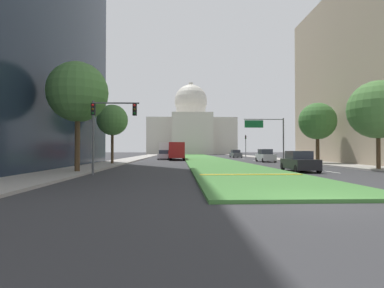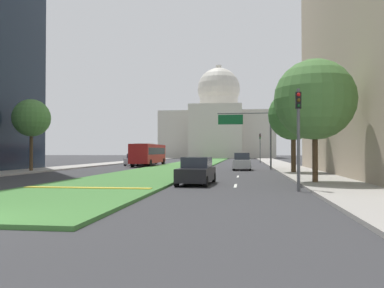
% 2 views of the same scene
% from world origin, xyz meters
% --- Properties ---
extents(ground_plane, '(260.00, 260.00, 0.00)m').
position_xyz_m(ground_plane, '(0.00, 56.88, 0.00)').
color(ground_plane, '#333335').
extents(grass_median, '(7.44, 102.38, 0.14)m').
position_xyz_m(grass_median, '(0.00, 51.19, 0.07)').
color(grass_median, '#427A38').
rests_on(grass_median, ground_plane).
extents(median_curb_nose, '(6.70, 0.50, 0.04)m').
position_xyz_m(median_curb_nose, '(0.00, 9.86, 0.16)').
color(median_curb_nose, gold).
rests_on(median_curb_nose, grass_median).
extents(lane_dashes_right, '(0.16, 51.72, 0.01)m').
position_xyz_m(lane_dashes_right, '(7.46, 39.03, 0.00)').
color(lane_dashes_right, silver).
rests_on(lane_dashes_right, ground_plane).
extents(sidewalk_left, '(4.00, 102.38, 0.15)m').
position_xyz_m(sidewalk_left, '(-13.19, 45.50, 0.07)').
color(sidewalk_left, '#9E9991').
rests_on(sidewalk_left, ground_plane).
extents(sidewalk_right, '(4.00, 102.38, 0.15)m').
position_xyz_m(sidewalk_right, '(13.19, 45.50, 0.07)').
color(sidewalk_right, '#9E9991').
rests_on(sidewalk_right, ground_plane).
extents(capitol_building, '(33.32, 29.63, 28.96)m').
position_xyz_m(capitol_building, '(0.00, 112.93, 9.54)').
color(capitol_building, beige).
rests_on(capitol_building, ground_plane).
extents(traffic_light_near_left, '(3.34, 0.35, 5.20)m').
position_xyz_m(traffic_light_near_left, '(-9.85, 11.63, 3.80)').
color(traffic_light_near_left, '#515456').
rests_on(traffic_light_near_left, ground_plane).
extents(traffic_light_far_right, '(0.28, 0.35, 5.20)m').
position_xyz_m(traffic_light_far_right, '(10.69, 60.21, 3.31)').
color(traffic_light_far_right, '#515456').
rests_on(traffic_light_far_right, ground_plane).
extents(overhead_guide_sign, '(6.05, 0.20, 6.50)m').
position_xyz_m(overhead_guide_sign, '(8.60, 35.10, 4.67)').
color(overhead_guide_sign, '#515456').
rests_on(overhead_guide_sign, ground_plane).
extents(street_tree_left_near, '(4.56, 4.56, 8.46)m').
position_xyz_m(street_tree_left_near, '(-12.42, 13.60, 6.15)').
color(street_tree_left_near, '#4C3823').
rests_on(street_tree_left_near, ground_plane).
extents(street_tree_right_near, '(4.94, 4.94, 7.67)m').
position_xyz_m(street_tree_right_near, '(12.26, 15.40, 5.19)').
color(street_tree_right_near, '#4C3823').
rests_on(street_tree_right_near, ground_plane).
extents(street_tree_left_mid, '(3.63, 3.63, 7.09)m').
position_xyz_m(street_tree_left_mid, '(-12.57, 26.42, 5.25)').
color(street_tree_left_mid, '#4C3823').
rests_on(street_tree_left_mid, ground_plane).
extents(street_tree_right_mid, '(4.52, 4.52, 7.56)m').
position_xyz_m(street_tree_right_mid, '(12.38, 27.08, 5.27)').
color(street_tree_right_mid, '#4C3823').
rests_on(street_tree_right_mid, ground_plane).
extents(sedan_lead_stopped, '(2.09, 4.56, 1.67)m').
position_xyz_m(sedan_lead_stopped, '(5.07, 14.52, 0.79)').
color(sedan_lead_stopped, black).
rests_on(sedan_lead_stopped, ground_plane).
extents(sedan_midblock, '(1.94, 4.58, 1.85)m').
position_xyz_m(sedan_midblock, '(7.72, 33.61, 0.86)').
color(sedan_midblock, '#BCBCC1').
rests_on(sedan_midblock, ground_plane).
extents(sedan_distant, '(2.19, 4.53, 1.68)m').
position_xyz_m(sedan_distant, '(-7.36, 44.83, 0.79)').
color(sedan_distant, silver).
rests_on(sedan_distant, ground_plane).
extents(sedan_far_horizon, '(2.15, 4.70, 1.71)m').
position_xyz_m(sedan_far_horizon, '(7.85, 57.56, 0.80)').
color(sedan_far_horizon, '#4C5156').
rests_on(sedan_far_horizon, ground_plane).
extents(box_truck_delivery, '(2.40, 6.40, 3.20)m').
position_xyz_m(box_truck_delivery, '(-7.33, 50.92, 1.68)').
color(box_truck_delivery, brown).
rests_on(box_truck_delivery, ground_plane).
extents(city_bus, '(2.62, 11.00, 2.95)m').
position_xyz_m(city_bus, '(-5.07, 43.32, 1.77)').
color(city_bus, '#B21E1E').
rests_on(city_bus, ground_plane).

